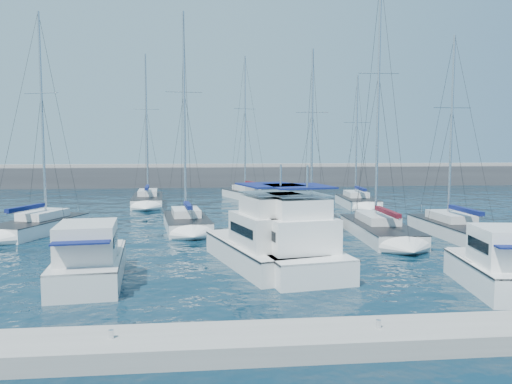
{
  "coord_description": "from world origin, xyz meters",
  "views": [
    {
      "loc": [
        -5.29,
        -25.37,
        6.14
      ],
      "look_at": [
        -1.71,
        8.74,
        3.0
      ],
      "focal_mm": 35.0,
      "sensor_mm": 36.0,
      "label": 1
    }
  ],
  "objects": [
    {
      "name": "dock_cleat_near_port",
      "position": [
        -8.0,
        -11.0,
        0.72
      ],
      "size": [
        0.16,
        0.16,
        0.25
      ],
      "primitive_type": "cylinder",
      "color": "silver",
      "rests_on": "dock"
    },
    {
      "name": "dock",
      "position": [
        0.0,
        -11.0,
        0.3
      ],
      "size": [
        40.0,
        2.2,
        0.6
      ],
      "primitive_type": "cube",
      "color": "gray",
      "rests_on": "ground"
    },
    {
      "name": "motor_yacht_stbd_outer",
      "position": [
        7.14,
        -5.7,
        0.94
      ],
      "size": [
        3.33,
        5.98,
        3.2
      ],
      "rotation": [
        0.0,
        0.0,
        -0.15
      ],
      "color": "white",
      "rests_on": "ground"
    },
    {
      "name": "motor_yacht_stbd_inner",
      "position": [
        -0.94,
        -1.27,
        1.13
      ],
      "size": [
        5.02,
        8.61,
        4.69
      ],
      "rotation": [
        0.0,
        0.0,
        0.17
      ],
      "color": "white",
      "rests_on": "ground"
    },
    {
      "name": "sailboat_mid_a",
      "position": [
        -16.99,
        11.2,
        0.54
      ],
      "size": [
        5.56,
        8.76,
        15.93
      ],
      "rotation": [
        0.0,
        0.0,
        -0.33
      ],
      "color": "white",
      "rests_on": "ground"
    },
    {
      "name": "motor_yacht_port_outer",
      "position": [
        -10.48,
        -2.6,
        0.94
      ],
      "size": [
        3.61,
        7.11,
        3.2
      ],
      "rotation": [
        0.0,
        0.0,
        0.11
      ],
      "color": "silver",
      "rests_on": "ground"
    },
    {
      "name": "sailboat_mid_e",
      "position": [
        11.88,
        7.08,
        0.51
      ],
      "size": [
        3.09,
        8.87,
        14.09
      ],
      "rotation": [
        0.0,
        0.0,
        -0.0
      ],
      "color": "silver",
      "rests_on": "ground"
    },
    {
      "name": "dock_cleat_centre",
      "position": [
        0.0,
        -11.0,
        0.72
      ],
      "size": [
        0.16,
        0.16,
        0.25
      ],
      "primitive_type": "cylinder",
      "color": "silver",
      "rests_on": "dock"
    },
    {
      "name": "sailboat_mid_c",
      "position": [
        3.26,
        13.1,
        0.52
      ],
      "size": [
        3.38,
        8.18,
        14.12
      ],
      "rotation": [
        0.0,
        0.0,
        -0.05
      ],
      "color": "white",
      "rests_on": "ground"
    },
    {
      "name": "sailboat_mid_b",
      "position": [
        -6.59,
        11.45,
        0.55
      ],
      "size": [
        3.97,
        7.75,
        16.27
      ],
      "rotation": [
        0.0,
        0.0,
        0.13
      ],
      "color": "white",
      "rests_on": "ground"
    },
    {
      "name": "motor_yacht_port_inner",
      "position": [
        -2.25,
        -0.39,
        1.13
      ],
      "size": [
        5.68,
        9.13,
        4.69
      ],
      "rotation": [
        0.0,
        0.0,
        0.27
      ],
      "color": "silver",
      "rests_on": "ground"
    },
    {
      "name": "sailboat_back_b",
      "position": [
        -0.16,
        32.56,
        0.54
      ],
      "size": [
        5.91,
        9.53,
        16.94
      ],
      "rotation": [
        0.0,
        0.0,
        0.33
      ],
      "color": "silver",
      "rests_on": "ground"
    },
    {
      "name": "sailboat_mid_d",
      "position": [
        6.5,
        6.92,
        0.54
      ],
      "size": [
        3.6,
        9.74,
        17.83
      ],
      "rotation": [
        0.0,
        0.0,
        -0.05
      ],
      "color": "silver",
      "rests_on": "ground"
    },
    {
      "name": "sailboat_back_a",
      "position": [
        -11.21,
        27.95,
        0.53
      ],
      "size": [
        3.79,
        9.69,
        16.17
      ],
      "rotation": [
        0.0,
        0.0,
        0.08
      ],
      "color": "white",
      "rests_on": "ground"
    },
    {
      "name": "breakwater",
      "position": [
        0.0,
        52.0,
        1.05
      ],
      "size": [
        160.0,
        6.0,
        4.45
      ],
      "color": "#424244",
      "rests_on": "ground"
    },
    {
      "name": "ground",
      "position": [
        0.0,
        0.0,
        0.0
      ],
      "size": [
        220.0,
        220.0,
        0.0
      ],
      "primitive_type": "plane",
      "color": "black",
      "rests_on": "ground"
    },
    {
      "name": "sailboat_back_c",
      "position": [
        10.32,
        24.04,
        0.51
      ],
      "size": [
        3.6,
        8.23,
        13.72
      ],
      "rotation": [
        0.0,
        0.0,
        -0.07
      ],
      "color": "white",
      "rests_on": "ground"
    }
  ]
}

